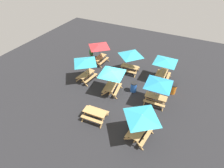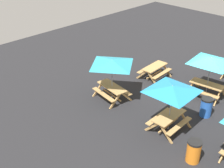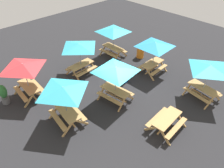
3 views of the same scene
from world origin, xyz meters
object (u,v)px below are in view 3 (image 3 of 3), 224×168
at_px(potted_plant_0, 4,94).
at_px(picnic_table_7, 24,68).
at_px(picnic_table_1, 209,70).
at_px(picnic_table_3, 64,92).
at_px(picnic_table_6, 113,32).
at_px(trash_bin_orange, 140,52).
at_px(picnic_table_4, 167,121).
at_px(picnic_table_5, 155,47).
at_px(picnic_table_2, 116,72).
at_px(trash_bin_blue, 124,75).
at_px(picnic_table_0, 79,48).

bearing_deg(potted_plant_0, picnic_table_7, -106.98).
bearing_deg(picnic_table_1, picnic_table_3, 68.73).
distance_m(picnic_table_6, trash_bin_orange, 2.59).
distance_m(picnic_table_4, picnic_table_5, 5.44).
xyz_separation_m(picnic_table_2, trash_bin_blue, (0.96, -1.72, -1.49)).
relative_size(picnic_table_1, picnic_table_6, 0.83).
relative_size(picnic_table_2, trash_bin_blue, 2.87).
xyz_separation_m(picnic_table_2, trash_bin_orange, (2.29, -4.99, -1.49)).
distance_m(picnic_table_0, trash_bin_orange, 5.12).
height_order(picnic_table_4, trash_bin_blue, trash_bin_blue).
height_order(picnic_table_3, trash_bin_orange, picnic_table_3).
xyz_separation_m(picnic_table_6, potted_plant_0, (0.32, 8.44, -1.34)).
bearing_deg(picnic_table_3, picnic_table_0, -39.25).
bearing_deg(picnic_table_5, picnic_table_3, -3.41).
relative_size(picnic_table_0, trash_bin_orange, 2.38).
bearing_deg(trash_bin_blue, potted_plant_0, 63.36).
relative_size(picnic_table_4, trash_bin_orange, 1.92).
distance_m(picnic_table_7, trash_bin_blue, 6.10).
relative_size(picnic_table_0, picnic_table_3, 1.00).
distance_m(picnic_table_2, trash_bin_blue, 2.48).
bearing_deg(picnic_table_4, picnic_table_3, -53.28).
height_order(picnic_table_5, picnic_table_7, same).
bearing_deg(trash_bin_blue, trash_bin_orange, -67.85).
height_order(picnic_table_4, potted_plant_0, potted_plant_0).
xyz_separation_m(picnic_table_0, picnic_table_5, (-3.28, -3.66, 0.00)).
distance_m(picnic_table_4, picnic_table_7, 8.23).
bearing_deg(trash_bin_orange, trash_bin_blue, 112.15).
height_order(picnic_table_7, potted_plant_0, picnic_table_7).
distance_m(picnic_table_4, potted_plant_0, 9.15).
distance_m(picnic_table_3, picnic_table_7, 3.36).
bearing_deg(picnic_table_7, picnic_table_4, -149.08).
bearing_deg(picnic_table_7, picnic_table_0, -89.32).
height_order(picnic_table_1, picnic_table_7, same).
distance_m(picnic_table_1, picnic_table_7, 10.30).
xyz_separation_m(picnic_table_4, picnic_table_6, (7.31, -3.40, 1.43)).
bearing_deg(trash_bin_blue, picnic_table_6, -32.88).
bearing_deg(potted_plant_0, trash_bin_orange, -101.24).
bearing_deg(picnic_table_5, trash_bin_blue, -18.08).
xyz_separation_m(picnic_table_3, potted_plant_0, (3.75, 1.75, -1.34)).
bearing_deg(picnic_table_0, picnic_table_7, -5.79).
height_order(picnic_table_2, potted_plant_0, picnic_table_2).
bearing_deg(picnic_table_6, trash_bin_blue, 147.30).
distance_m(picnic_table_1, trash_bin_blue, 5.12).
height_order(picnic_table_6, trash_bin_orange, picnic_table_6).
xyz_separation_m(picnic_table_4, trash_bin_orange, (5.69, -4.75, -0.07)).
xyz_separation_m(picnic_table_1, picnic_table_7, (7.28, 7.29, 0.00)).
distance_m(trash_bin_orange, potted_plant_0, 9.98).
bearing_deg(picnic_table_1, trash_bin_orange, -2.83).
xyz_separation_m(picnic_table_0, picnic_table_3, (-3.13, 3.32, 0.00)).
xyz_separation_m(picnic_table_0, picnic_table_6, (0.30, -3.36, 0.00)).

